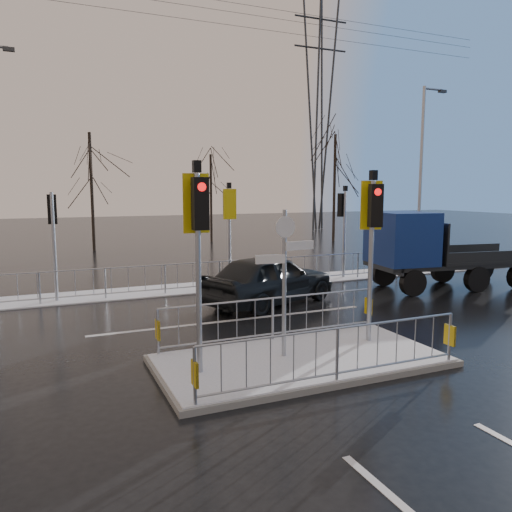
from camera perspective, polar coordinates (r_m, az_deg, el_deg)
name	(u,v)px	position (r m, az deg, el deg)	size (l,w,h in m)	color
ground	(301,363)	(10.75, 5.13, -12.13)	(120.00, 120.00, 0.00)	black
snow_verge	(189,288)	(18.49, -7.72, -3.68)	(30.00, 2.00, 0.04)	white
lane_markings	(309,368)	(10.47, 6.02, -12.66)	(8.00, 11.38, 0.01)	silver
traffic_island	(300,345)	(10.63, 5.07, -10.13)	(6.00, 3.04, 4.15)	slate
far_kerb_fixtures	(200,263)	(17.92, -6.43, -0.78)	(18.00, 0.65, 3.83)	#959BA3
car_far_lane	(270,279)	(15.84, 1.58, -2.63)	(1.90, 4.73, 1.61)	black
flatbed_truck	(422,248)	(19.04, 18.46, 0.84)	(6.34, 3.02, 2.83)	black
tree_far_a	(91,168)	(31.02, -18.36, 9.48)	(3.75, 3.75, 7.08)	black
tree_far_b	(211,181)	(34.62, -5.18, 8.54)	(3.25, 3.25, 6.14)	black
tree_far_c	(335,167)	(35.36, 8.99, 10.02)	(4.00, 4.00, 7.55)	black
street_lamp_right	(422,172)	(23.25, 18.45, 9.14)	(1.25, 0.18, 8.00)	#959BA3
pylon_wires	(308,102)	(45.15, 6.00, 17.05)	(70.00, 2.38, 19.97)	#2D3033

